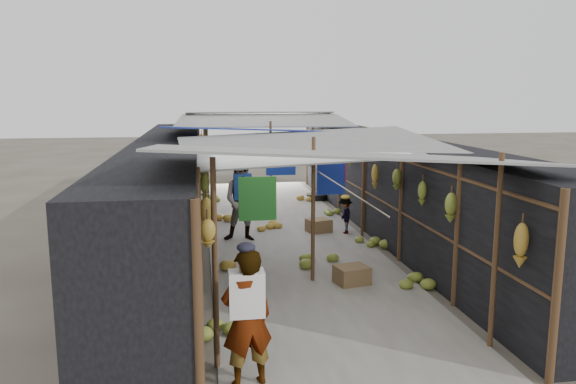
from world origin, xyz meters
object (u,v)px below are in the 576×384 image
crate_near (352,275)px  vendor_elderly (247,318)px  black_basin (317,197)px  shopper_blue (243,201)px  vendor_seated (345,216)px

crate_near → vendor_elderly: bearing=-137.0°
black_basin → shopper_blue: 5.51m
vendor_seated → vendor_elderly: bearing=-18.6°
black_basin → shopper_blue: size_ratio=0.36×
crate_near → black_basin: bearing=68.9°
black_basin → vendor_seated: 4.49m
shopper_blue → vendor_elderly: bearing=-83.1°
crate_near → shopper_blue: shopper_blue is taller
crate_near → shopper_blue: 3.82m
black_basin → shopper_blue: (-2.71, -4.72, 0.83)m
black_basin → vendor_elderly: vendor_elderly is taller
shopper_blue → vendor_seated: size_ratio=2.08×
crate_near → vendor_elderly: size_ratio=0.34×
vendor_elderly → shopper_blue: shopper_blue is taller
vendor_elderly → vendor_seated: size_ratio=1.83×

